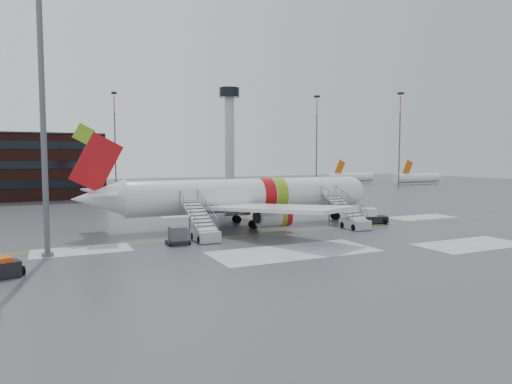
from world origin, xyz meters
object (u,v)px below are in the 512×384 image
airstair_fwd (351,218)px  light_mast_near (42,79)px  airliner (241,196)px  baggage_tractor (3,269)px  pushback_tug (371,217)px  uld_container (178,236)px  airstair_aft (203,229)px

airstair_fwd → light_mast_near: size_ratio=0.29×
airliner → baggage_tractor: size_ratio=12.64×
airliner → airstair_fwd: size_ratio=4.55×
airliner → pushback_tug: airliner is taller
baggage_tractor → uld_container: bearing=25.6°
airstair_fwd → uld_container: size_ratio=3.79×
baggage_tractor → light_mast_near: (2.70, 5.83, 13.25)m
pushback_tug → airstair_fwd: bearing=-158.1°
light_mast_near → airstair_aft: bearing=8.0°
airliner → light_mast_near: bearing=-157.4°
airstair_aft → baggage_tractor: (-16.17, -7.73, -0.48)m
airstair_fwd → airstair_aft: size_ratio=1.00×
airstair_fwd → light_mast_near: 33.29m
airstair_aft → uld_container: airstair_aft is taller
airstair_fwd → baggage_tractor: bearing=-167.0°
airstair_aft → pushback_tug: 21.55m
pushback_tug → baggage_tractor: size_ratio=1.30×
airliner → airstair_fwd: 12.56m
airstair_fwd → baggage_tractor: airstair_fwd is taller
airliner → pushback_tug: (14.72, -4.83, -2.61)m
airstair_aft → light_mast_near: bearing=-172.0°
uld_container → light_mast_near: (-10.66, -0.57, 13.07)m
airliner → uld_container: 12.67m
light_mast_near → airliner: bearing=22.6°
airstair_fwd → airstair_aft: bearing=180.0°
airstair_aft → baggage_tractor: 17.93m
uld_container → pushback_tug: bearing=7.1°
pushback_tug → light_mast_near: bearing=-174.1°
baggage_tractor → light_mast_near: bearing=65.1°
airstair_aft → light_mast_near: 18.65m
airliner → airstair_fwd: airliner is taller
airliner → light_mast_near: (-20.23, -8.44, 10.41)m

